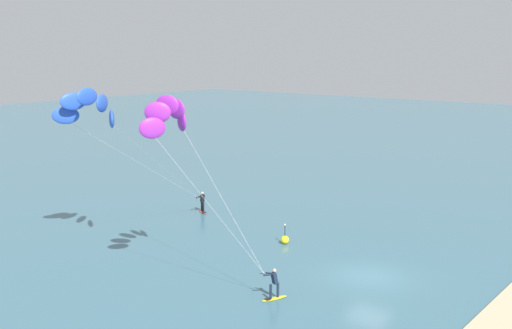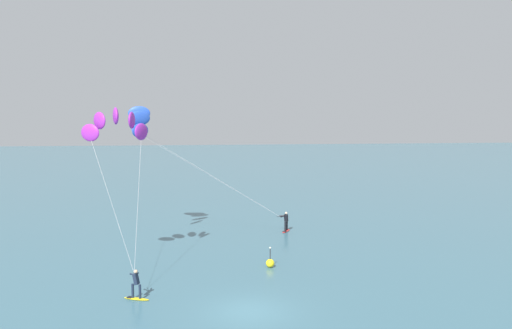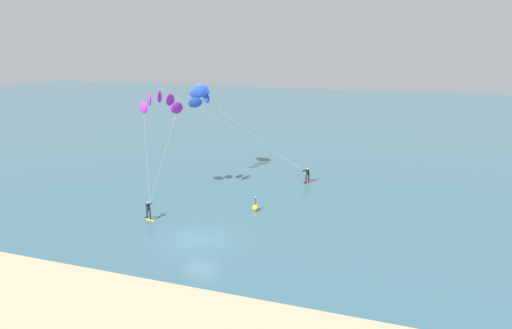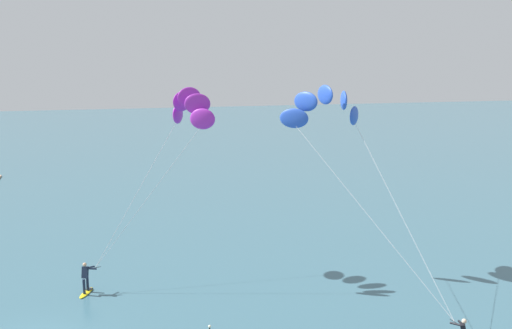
# 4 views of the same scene
# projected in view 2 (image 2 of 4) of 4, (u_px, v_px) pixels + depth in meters

# --- Properties ---
(ground_plane) EXTENTS (240.00, 240.00, 0.00)m
(ground_plane) POSITION_uv_depth(u_px,v_px,m) (249.00, 311.00, 27.82)
(ground_plane) COLOR #386070
(kitesurfer_nearshore) EXTENTS (4.71, 7.42, 10.52)m
(kitesurfer_nearshore) POSITION_uv_depth(u_px,v_px,m) (117.00, 132.00, 33.86)
(kitesurfer_nearshore) COLOR yellow
(kitesurfer_nearshore) RESTS_ON ground
(kitesurfer_mid_water) EXTENTS (13.41, 5.25, 10.58)m
(kitesurfer_mid_water) POSITION_uv_depth(u_px,v_px,m) (146.00, 126.00, 41.87)
(kitesurfer_mid_water) COLOR red
(kitesurfer_mid_water) RESTS_ON ground
(marker_buoy) EXTENTS (0.56, 0.56, 1.38)m
(marker_buoy) POSITION_uv_depth(u_px,v_px,m) (270.00, 263.00, 35.35)
(marker_buoy) COLOR yellow
(marker_buoy) RESTS_ON ground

